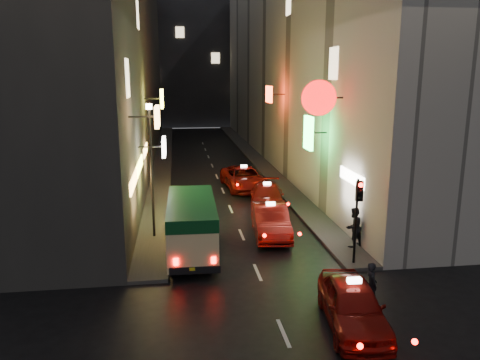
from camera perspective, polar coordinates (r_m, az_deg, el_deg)
name	(u,v)px	position (r m, az deg, el deg)	size (l,w,h in m)	color
building_left	(115,59)	(42.78, -14.99, 14.11)	(7.42, 52.00, 18.00)	#383633
building_right	(297,59)	(43.91, 6.91, 14.39)	(8.04, 52.00, 18.00)	#B9B4AA
building_far	(193,52)	(74.62, -5.75, 15.23)	(30.00, 10.00, 22.00)	#323237
sidewalk_left	(163,160)	(43.16, -9.37, 2.44)	(1.50, 52.00, 0.15)	#403E3C
sidewalk_right	(255,158)	(43.76, 1.83, 2.75)	(1.50, 52.00, 0.15)	#403E3C
minibus	(192,221)	(20.16, -5.92, -4.98)	(2.11, 5.70, 2.43)	#FAE29C
taxi_near	(353,301)	(15.24, 13.62, -14.17)	(2.81, 5.51, 1.85)	maroon
taxi_second	(270,218)	(22.69, 3.74, -4.65)	(2.72, 5.69, 1.92)	maroon
taxi_third	(267,194)	(27.39, 3.31, -1.77)	(2.85, 5.30, 1.77)	maroon
taxi_far	(244,176)	(31.86, 0.47, 0.45)	(2.72, 5.66, 1.92)	maroon
pedestrian_crossing	(372,282)	(16.60, 15.75, -11.84)	(0.58, 0.37, 1.76)	black
pedestrian_sidewalk	(354,225)	(21.34, 13.69, -5.31)	(0.77, 0.48, 2.04)	black
traffic_light	(358,203)	(19.02, 14.21, -2.78)	(0.26, 0.43, 3.50)	black
lamp_post	(151,162)	(21.86, -10.77, 2.17)	(0.28, 0.28, 6.22)	black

